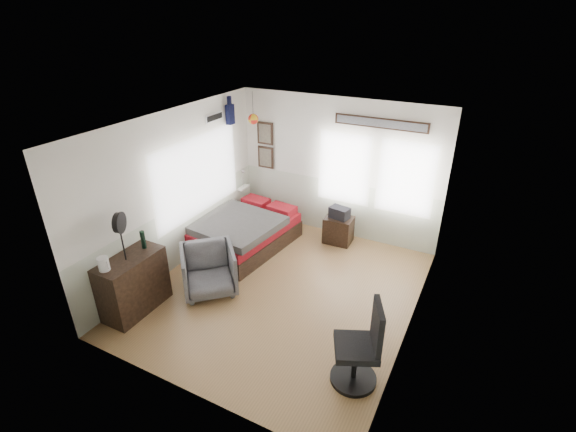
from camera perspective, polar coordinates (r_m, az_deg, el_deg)
name	(u,v)px	position (r m, az deg, el deg)	size (l,w,h in m)	color
ground_plane	(282,291)	(6.84, -0.81, -10.21)	(4.00, 4.50, 0.01)	olive
room_shell	(283,194)	(6.19, -0.72, 2.99)	(4.02, 4.52, 2.71)	silver
wall_decor	(279,127)	(7.97, -1.30, 12.14)	(3.55, 1.32, 1.44)	#402417
bed	(244,232)	(7.90, -6.02, -2.20)	(1.58, 2.09, 0.62)	black
dresser	(133,284)	(6.62, -20.38, -8.70)	(0.48, 1.00, 0.90)	black
armchair	(209,270)	(6.76, -10.79, -7.28)	(0.81, 0.83, 0.76)	slate
nightstand	(338,230)	(8.09, 6.91, -1.88)	(0.52, 0.41, 0.52)	black
task_chair	(361,352)	(5.24, 9.97, -17.80)	(0.67, 0.67, 1.14)	black
kettle	(104,264)	(6.18, -23.91, -6.01)	(0.17, 0.15, 0.20)	silver
bottle	(143,240)	(6.50, -19.21, -3.08)	(0.07, 0.07, 0.28)	black
stand_fan	(119,224)	(6.09, -22.09, -0.98)	(0.19, 0.28, 0.74)	black
black_bag	(339,213)	(7.92, 7.05, 0.45)	(0.36, 0.23, 0.21)	black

